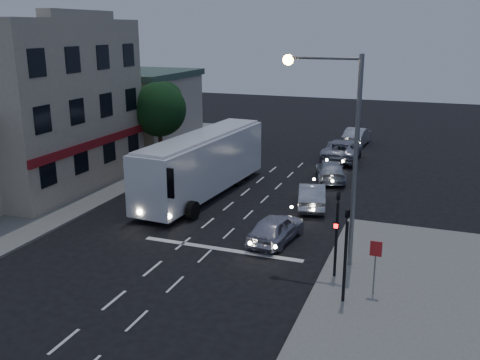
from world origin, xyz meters
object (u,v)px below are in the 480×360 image
at_px(car_sedan_b, 331,171).
at_px(regulatory_sign, 375,259).
at_px(tour_bus, 203,162).
at_px(traffic_signal_side, 346,244).
at_px(traffic_signal_main, 337,224).
at_px(streetlight, 341,137).
at_px(car_sedan_c, 342,150).
at_px(car_sedan_a, 312,195).
at_px(car_suv, 276,228).
at_px(car_extra, 357,136).
at_px(street_tree, 159,107).

height_order(car_sedan_b, regulatory_sign, regulatory_sign).
bearing_deg(tour_bus, traffic_signal_side, -41.36).
bearing_deg(traffic_signal_main, car_sedan_b, 101.67).
height_order(tour_bus, streetlight, streetlight).
height_order(car_sedan_c, regulatory_sign, regulatory_sign).
relative_size(car_sedan_a, traffic_signal_side, 1.05).
relative_size(car_suv, traffic_signal_side, 1.00).
height_order(tour_bus, car_extra, tour_bus).
bearing_deg(regulatory_sign, traffic_signal_side, -136.08).
bearing_deg(tour_bus, car_sedan_c, 65.77).
bearing_deg(car_suv, regulatory_sign, 149.72).
bearing_deg(car_suv, car_sedan_a, -86.75).
distance_m(car_suv, car_sedan_c, 17.89).
relative_size(car_suv, streetlight, 0.46).
distance_m(tour_bus, car_sedan_a, 7.04).
distance_m(tour_bus, traffic_signal_side, 15.14).
bearing_deg(streetlight, street_tree, 140.49).
bearing_deg(car_sedan_c, tour_bus, 58.73).
height_order(tour_bus, traffic_signal_side, traffic_signal_side).
xyz_separation_m(car_sedan_a, car_sedan_c, (-0.36, 12.12, 0.12)).
bearing_deg(car_sedan_a, car_extra, -102.60).
height_order(traffic_signal_main, streetlight, streetlight).
bearing_deg(traffic_signal_side, streetlight, 105.70).
xyz_separation_m(car_extra, street_tree, (-12.72, -12.90, 3.71)).
height_order(car_sedan_c, streetlight, streetlight).
relative_size(car_sedan_c, traffic_signal_side, 1.46).
relative_size(car_suv, regulatory_sign, 1.86).
bearing_deg(car_sedan_b, car_sedan_a, 75.49).
distance_m(car_sedan_b, streetlight, 14.64).
bearing_deg(streetlight, regulatory_sign, -51.25).
distance_m(car_sedan_c, regulatory_sign, 22.51).
bearing_deg(car_sedan_a, streetlight, 97.43).
bearing_deg(car_sedan_c, car_extra, -95.21).
bearing_deg(streetlight, traffic_signal_main, -79.80).
relative_size(car_sedan_b, streetlight, 0.51).
bearing_deg(street_tree, car_sedan_b, 2.80).
distance_m(car_sedan_c, traffic_signal_main, 21.23).
height_order(car_sedan_b, traffic_signal_side, traffic_signal_side).
distance_m(tour_bus, traffic_signal_main, 13.26).
height_order(car_suv, traffic_signal_side, traffic_signal_side).
relative_size(traffic_signal_side, streetlight, 0.46).
bearing_deg(car_sedan_b, tour_bus, 26.19).
xyz_separation_m(traffic_signal_main, regulatory_sign, (1.70, -1.01, -0.82)).
xyz_separation_m(tour_bus, car_sedan_c, (6.55, 12.08, -1.25)).
xyz_separation_m(tour_bus, street_tree, (-5.92, 5.41, 2.42)).
distance_m(car_sedan_a, streetlight, 9.33).
distance_m(car_suv, regulatory_sign, 6.60).
distance_m(car_sedan_c, street_tree, 14.60).
height_order(car_suv, traffic_signal_main, traffic_signal_main).
xyz_separation_m(car_extra, traffic_signal_side, (3.78, -29.13, 1.63)).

